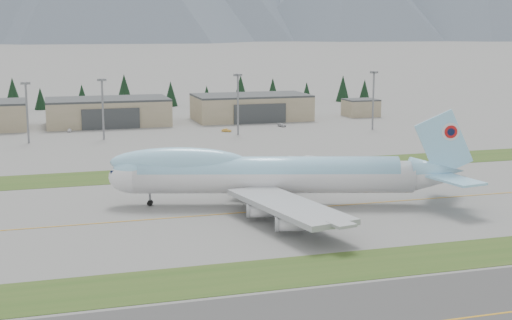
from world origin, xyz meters
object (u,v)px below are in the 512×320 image
object	(u,v)px
boeing_747_freighter	(270,174)
hangar_right	(251,107)
service_vehicle_a	(69,132)
service_vehicle_b	(226,132)
hangar_center	(108,112)
service_vehicle_c	(282,127)

from	to	relation	value
boeing_747_freighter	hangar_right	xyz separation A→B (m)	(37.61, 145.28, -1.58)
hangar_right	service_vehicle_a	world-z (taller)	hangar_right
service_vehicle_a	service_vehicle_b	xyz separation A→B (m)	(56.66, -16.75, 0.00)
hangar_center	service_vehicle_c	xyz separation A→B (m)	(65.47, -24.88, -5.39)
service_vehicle_a	service_vehicle_b	size ratio (longest dim) A/B	1.01
hangar_right	service_vehicle_b	bearing A→B (deg)	-120.31
hangar_right	boeing_747_freighter	bearing A→B (deg)	-104.52
hangar_center	service_vehicle_c	bearing A→B (deg)	-20.81
service_vehicle_a	service_vehicle_b	bearing A→B (deg)	-11.07
hangar_right	service_vehicle_c	xyz separation A→B (m)	(5.47, -24.88, -5.39)
hangar_right	service_vehicle_a	distance (m)	77.59
hangar_center	service_vehicle_a	xyz separation A→B (m)	(-15.75, -15.91, -5.39)
boeing_747_freighter	hangar_center	xyz separation A→B (m)	(-22.39, 145.28, -1.58)
hangar_right	service_vehicle_b	xyz separation A→B (m)	(-19.09, -32.66, -5.39)
hangar_center	service_vehicle_a	world-z (taller)	hangar_center
service_vehicle_c	service_vehicle_b	bearing A→B (deg)	-174.53
boeing_747_freighter	hangar_center	distance (m)	147.00
service_vehicle_c	service_vehicle_a	bearing A→B (deg)	161.59
boeing_747_freighter	service_vehicle_a	bearing A→B (deg)	122.25
service_vehicle_a	service_vehicle_b	world-z (taller)	service_vehicle_a
hangar_center	service_vehicle_c	distance (m)	70.25
boeing_747_freighter	service_vehicle_b	size ratio (longest dim) A/B	21.74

